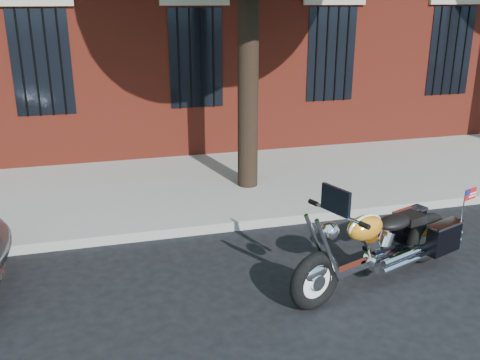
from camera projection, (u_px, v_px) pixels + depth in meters
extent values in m
plane|color=black|center=(271.00, 270.00, 7.05)|extent=(120.00, 120.00, 0.00)
cube|color=gray|center=(243.00, 224.00, 8.28)|extent=(40.00, 0.16, 0.15)
cube|color=gray|center=(217.00, 185.00, 10.00)|extent=(40.00, 3.60, 0.15)
cube|color=black|center=(196.00, 58.00, 11.00)|extent=(1.10, 0.14, 2.00)
cube|color=#B2A893|center=(194.00, 0.00, 10.59)|extent=(1.40, 0.20, 0.22)
cylinder|color=black|center=(196.00, 59.00, 10.92)|extent=(0.04, 0.04, 2.00)
cylinder|color=black|center=(248.00, 53.00, 9.00)|extent=(0.36, 0.36, 5.00)
torus|color=black|center=(315.00, 281.00, 6.06)|extent=(0.72, 0.39, 0.71)
torus|color=black|center=(426.00, 238.00, 7.14)|extent=(0.72, 0.39, 0.71)
cylinder|color=white|center=(315.00, 281.00, 6.06)|extent=(0.52, 0.24, 0.53)
cylinder|color=white|center=(426.00, 238.00, 7.14)|extent=(0.52, 0.24, 0.53)
ellipsoid|color=white|center=(315.00, 273.00, 6.02)|extent=(0.39, 0.25, 0.20)
ellipsoid|color=orange|center=(427.00, 229.00, 7.10)|extent=(0.40, 0.26, 0.20)
cube|color=white|center=(375.00, 259.00, 6.60)|extent=(1.52, 0.64, 0.08)
cylinder|color=white|center=(378.00, 259.00, 6.64)|extent=(0.38, 0.29, 0.34)
cylinder|color=white|center=(418.00, 253.00, 6.77)|extent=(1.27, 0.54, 0.09)
ellipsoid|color=orange|center=(365.00, 228.00, 6.32)|extent=(0.59, 0.46, 0.30)
ellipsoid|color=black|center=(394.00, 222.00, 6.63)|extent=(0.58, 0.46, 0.16)
cube|color=black|center=(409.00, 224.00, 7.30)|extent=(0.53, 0.33, 0.40)
cube|color=black|center=(444.00, 238.00, 6.87)|extent=(0.53, 0.33, 0.40)
cylinder|color=white|center=(338.00, 213.00, 5.97)|extent=(0.31, 0.79, 0.04)
sphere|color=white|center=(330.00, 231.00, 5.97)|extent=(0.27, 0.27, 0.21)
cube|color=black|center=(336.00, 200.00, 5.89)|extent=(0.18, 0.41, 0.30)
cube|color=red|center=(470.00, 194.00, 6.88)|extent=(0.22, 0.09, 0.15)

